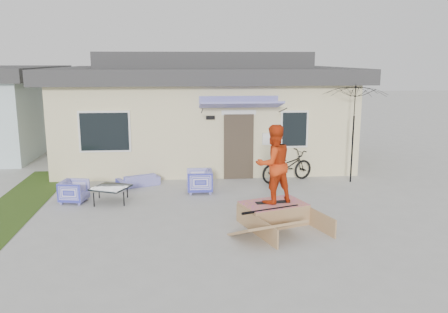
{
  "coord_description": "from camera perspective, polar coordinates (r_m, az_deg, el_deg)",
  "views": [
    {
      "loc": [
        -0.73,
        -10.23,
        3.83
      ],
      "look_at": [
        0.3,
        1.8,
        1.3
      ],
      "focal_mm": 37.65,
      "sensor_mm": 36.0,
      "label": 1
    }
  ],
  "objects": [
    {
      "name": "skateboard",
      "position": [
        11.2,
        5.92,
        -5.49
      ],
      "size": [
        0.83,
        0.29,
        0.05
      ],
      "primitive_type": "cube",
      "rotation": [
        0.0,
        0.0,
        0.11
      ],
      "color": "black",
      "rests_on": "skate_ramp"
    },
    {
      "name": "skate_ramp",
      "position": [
        11.25,
        6.01,
        -6.85
      ],
      "size": [
        1.99,
        2.29,
        0.48
      ],
      "primitive_type": null,
      "rotation": [
        0.0,
        0.0,
        0.33
      ],
      "color": "#987249",
      "rests_on": "ground"
    },
    {
      "name": "armchair_left",
      "position": [
        13.35,
        -17.76,
        -3.92
      ],
      "size": [
        0.72,
        0.76,
        0.67
      ],
      "primitive_type": "imported",
      "rotation": [
        0.0,
        0.0,
        1.38
      ],
      "color": "#2429AE",
      "rests_on": "ground"
    },
    {
      "name": "armchair_right",
      "position": [
        13.66,
        -3.0,
        -2.86
      ],
      "size": [
        0.68,
        0.72,
        0.74
      ],
      "primitive_type": "imported",
      "rotation": [
        0.0,
        0.0,
        -1.56
      ],
      "color": "#2429AE",
      "rests_on": "ground"
    },
    {
      "name": "patio_umbrella",
      "position": [
        15.06,
        15.44,
        3.46
      ],
      "size": [
        2.48,
        2.4,
        2.2
      ],
      "color": "black",
      "rests_on": "ground"
    },
    {
      "name": "loveseat",
      "position": [
        14.61,
        -10.4,
        -2.55
      ],
      "size": [
        1.32,
        0.86,
        0.5
      ],
      "primitive_type": "imported",
      "rotation": [
        0.0,
        0.0,
        3.55
      ],
      "color": "#2429AE",
      "rests_on": "ground"
    },
    {
      "name": "coffee_table",
      "position": [
        13.13,
        -13.55,
        -4.49
      ],
      "size": [
        1.15,
        1.15,
        0.43
      ],
      "primitive_type": "cube",
      "rotation": [
        0.0,
        0.0,
        -0.41
      ],
      "color": "black",
      "rests_on": "ground"
    },
    {
      "name": "skater",
      "position": [
        10.96,
        6.02,
        -0.75
      ],
      "size": [
        1.09,
        0.97,
        1.85
      ],
      "primitive_type": "imported",
      "rotation": [
        0.0,
        0.0,
        3.5
      ],
      "color": "red",
      "rests_on": "skateboard"
    },
    {
      "name": "house",
      "position": [
        18.34,
        -2.6,
        5.9
      ],
      "size": [
        10.8,
        8.49,
        4.1
      ],
      "color": "beige",
      "rests_on": "ground"
    },
    {
      "name": "ground",
      "position": [
        10.95,
        -0.77,
        -8.64
      ],
      "size": [
        90.0,
        90.0,
        0.0
      ],
      "primitive_type": "plane",
      "color": "#A4A4A0",
      "rests_on": "ground"
    },
    {
      "name": "grass_strip",
      "position": [
        13.57,
        -24.01,
        -5.6
      ],
      "size": [
        1.4,
        8.0,
        0.01
      ],
      "primitive_type": "cube",
      "color": "#274114",
      "rests_on": "ground"
    },
    {
      "name": "bicycle",
      "position": [
        14.94,
        7.68,
        -0.77
      ],
      "size": [
        1.98,
        1.35,
        1.2
      ],
      "primitive_type": "imported",
      "rotation": [
        0.0,
        0.0,
        1.98
      ],
      "color": "black",
      "rests_on": "ground"
    }
  ]
}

